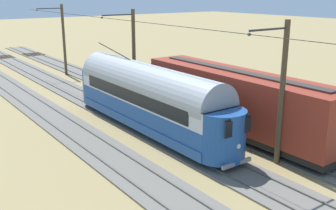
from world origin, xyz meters
TOP-DOWN VIEW (x-y plane):
  - ground_plane at (0.00, 0.00)m, footprint 220.00×220.00m
  - track_streetcar_siding at (-4.13, -0.31)m, footprint 2.80×80.00m
  - track_adjacent_siding at (0.00, -0.31)m, footprint 2.80×80.00m
  - track_third_siding at (4.13, -0.31)m, footprint 2.80×80.00m
  - vintage_streetcar at (0.00, 5.21)m, footprint 2.65×16.17m
  - boxcar_adjacent at (-4.13, 8.89)m, footprint 2.96×14.59m
  - catenary_pole_foreground at (-2.53, -14.94)m, footprint 2.82×0.28m
  - catenary_pole_mid_near at (-2.53, -0.69)m, footprint 2.82×0.28m
  - catenary_pole_mid_far at (-2.53, 13.55)m, footprint 2.82×0.28m
  - overhead_wire_run at (-0.04, 5.70)m, footprint 2.62×46.74m

SIDE VIEW (x-z plane):
  - ground_plane at x=0.00m, z-range 0.00..0.00m
  - track_streetcar_siding at x=-4.13m, z-range -0.04..0.14m
  - track_adjacent_siding at x=0.00m, z-range -0.04..0.14m
  - track_third_siding at x=4.13m, z-range -0.04..0.14m
  - boxcar_adjacent at x=-4.13m, z-range 0.24..4.09m
  - vintage_streetcar at x=0.00m, z-range -0.16..4.67m
  - catenary_pole_foreground at x=-2.53m, z-range 0.16..7.56m
  - catenary_pole_mid_near at x=-2.53m, z-range 0.16..7.56m
  - catenary_pole_mid_far at x=-2.53m, z-range 0.16..7.56m
  - overhead_wire_run at x=-0.04m, z-range 6.76..6.94m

